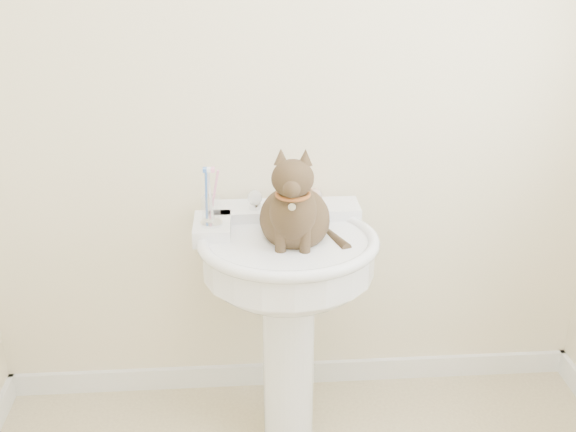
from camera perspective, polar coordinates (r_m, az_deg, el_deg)
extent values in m
cube|color=white|center=(2.74, 0.52, -13.12)|extent=(2.20, 0.02, 0.09)
cylinder|color=white|center=(2.35, 0.04, -12.26)|extent=(0.17, 0.17, 0.62)
cylinder|color=white|center=(2.14, 0.05, -3.46)|extent=(0.54, 0.54, 0.12)
ellipsoid|color=white|center=(2.16, 0.05, -4.85)|extent=(0.50, 0.44, 0.20)
torus|color=white|center=(2.11, 0.05, -2.15)|extent=(0.57, 0.57, 0.04)
cube|color=white|center=(2.28, -0.31, 0.29)|extent=(0.51, 0.14, 0.05)
cube|color=white|center=(2.18, -6.43, -1.08)|extent=(0.12, 0.18, 0.05)
cylinder|color=silver|center=(2.23, -0.24, 1.03)|extent=(0.05, 0.05, 0.05)
cylinder|color=silver|center=(2.17, -0.16, 1.26)|extent=(0.04, 0.04, 0.14)
sphere|color=white|center=(2.23, -3.10, 1.62)|extent=(0.06, 0.06, 0.06)
sphere|color=white|center=(2.25, 2.52, 1.78)|extent=(0.06, 0.06, 0.06)
cube|color=orange|center=(2.31, 1.52, 1.70)|extent=(0.09, 0.06, 0.03)
cylinder|color=silver|center=(2.14, -6.49, -0.60)|extent=(0.07, 0.07, 0.01)
cylinder|color=white|center=(2.12, -6.54, 0.53)|extent=(0.06, 0.06, 0.09)
cylinder|color=#4073D4|center=(2.10, -6.93, 1.77)|extent=(0.01, 0.01, 0.17)
cylinder|color=white|center=(2.10, -6.61, 1.78)|extent=(0.01, 0.01, 0.17)
cylinder|color=pink|center=(2.10, -6.28, 1.79)|extent=(0.01, 0.01, 0.17)
ellipsoid|color=#4F3620|center=(2.11, 0.49, -0.21)|extent=(0.22, 0.26, 0.20)
ellipsoid|color=#4F3620|center=(2.01, 0.70, 0.41)|extent=(0.14, 0.14, 0.18)
ellipsoid|color=#4F3620|center=(1.93, 0.80, 3.20)|extent=(0.12, 0.11, 0.11)
cone|color=#4F3620|center=(1.93, -0.28, 5.01)|extent=(0.04, 0.04, 0.05)
cone|color=#4F3620|center=(1.94, 1.78, 5.05)|extent=(0.04, 0.04, 0.05)
cylinder|color=#4F3620|center=(2.17, 3.50, -1.55)|extent=(0.03, 0.03, 0.23)
torus|color=brown|center=(1.96, 0.76, 1.86)|extent=(0.11, 0.11, 0.01)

